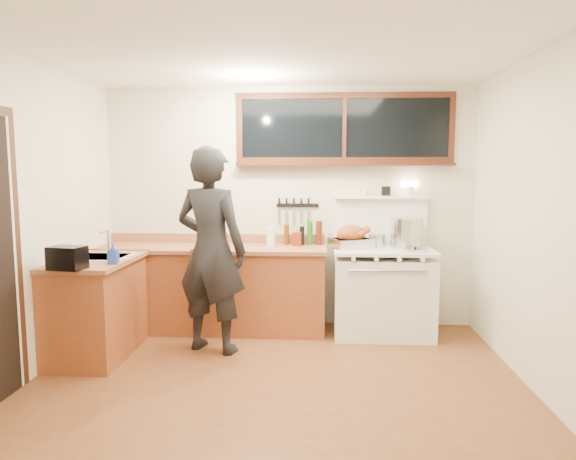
# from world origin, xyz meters

# --- Properties ---
(ground_plane) EXTENTS (4.00, 3.50, 0.02)m
(ground_plane) POSITION_xyz_m (0.00, 0.00, -0.01)
(ground_plane) COLOR #5D3118
(room_shell) EXTENTS (4.10, 3.60, 2.65)m
(room_shell) POSITION_xyz_m (0.00, 0.00, 1.65)
(room_shell) COLOR beige
(room_shell) RESTS_ON ground
(counter_back) EXTENTS (2.44, 0.64, 1.00)m
(counter_back) POSITION_xyz_m (-0.80, 1.45, 0.45)
(counter_back) COLOR brown
(counter_back) RESTS_ON ground
(counter_left) EXTENTS (0.64, 1.09, 0.90)m
(counter_left) POSITION_xyz_m (-1.70, 0.62, 0.45)
(counter_left) COLOR brown
(counter_left) RESTS_ON ground
(sink_unit) EXTENTS (0.50, 0.45, 0.37)m
(sink_unit) POSITION_xyz_m (-1.68, 0.70, 0.85)
(sink_unit) COLOR white
(sink_unit) RESTS_ON counter_left
(vintage_stove) EXTENTS (1.02, 0.74, 1.59)m
(vintage_stove) POSITION_xyz_m (1.00, 1.41, 0.47)
(vintage_stove) COLOR white
(vintage_stove) RESTS_ON ground
(back_window) EXTENTS (2.32, 0.13, 0.77)m
(back_window) POSITION_xyz_m (0.60, 1.72, 2.06)
(back_window) COLOR black
(back_window) RESTS_ON room_shell
(knife_strip) EXTENTS (0.46, 0.03, 0.28)m
(knife_strip) POSITION_xyz_m (0.08, 1.73, 1.31)
(knife_strip) COLOR black
(knife_strip) RESTS_ON room_shell
(man) EXTENTS (0.81, 0.66, 1.92)m
(man) POSITION_xyz_m (-0.67, 0.80, 0.96)
(man) COLOR black
(man) RESTS_ON ground
(soap_bottle) EXTENTS (0.09, 0.09, 0.18)m
(soap_bottle) POSITION_xyz_m (-1.43, 0.39, 0.99)
(soap_bottle) COLOR blue
(soap_bottle) RESTS_ON counter_left
(toaster) EXTENTS (0.30, 0.23, 0.19)m
(toaster) POSITION_xyz_m (-1.70, 0.12, 0.99)
(toaster) COLOR black
(toaster) RESTS_ON counter_left
(cutting_board) EXTENTS (0.41, 0.35, 0.13)m
(cutting_board) POSITION_xyz_m (-0.80, 1.29, 0.95)
(cutting_board) COLOR #985B3C
(cutting_board) RESTS_ON counter_back
(roast_turkey) EXTENTS (0.49, 0.44, 0.24)m
(roast_turkey) POSITION_xyz_m (0.67, 1.44, 1.00)
(roast_turkey) COLOR silver
(roast_turkey) RESTS_ON vintage_stove
(stockpot) EXTENTS (0.34, 0.34, 0.31)m
(stockpot) POSITION_xyz_m (1.25, 1.52, 1.05)
(stockpot) COLOR silver
(stockpot) RESTS_ON vintage_stove
(saucepan) EXTENTS (0.23, 0.30, 0.13)m
(saucepan) POSITION_xyz_m (0.96, 1.59, 0.97)
(saucepan) COLOR silver
(saucepan) RESTS_ON vintage_stove
(pot_lid) EXTENTS (0.30, 0.30, 0.04)m
(pot_lid) POSITION_xyz_m (1.30, 1.27, 0.91)
(pot_lid) COLOR silver
(pot_lid) RESTS_ON vintage_stove
(coffee_tin) EXTENTS (0.10, 0.08, 0.15)m
(coffee_tin) POSITION_xyz_m (0.10, 1.54, 0.97)
(coffee_tin) COLOR maroon
(coffee_tin) RESTS_ON counter_back
(pitcher) EXTENTS (0.12, 0.12, 0.19)m
(pitcher) POSITION_xyz_m (-0.18, 1.55, 0.99)
(pitcher) COLOR white
(pitcher) RESTS_ON counter_back
(bottle_cluster) EXTENTS (0.41, 0.07, 0.26)m
(bottle_cluster) POSITION_xyz_m (0.19, 1.63, 1.01)
(bottle_cluster) COLOR black
(bottle_cluster) RESTS_ON counter_back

